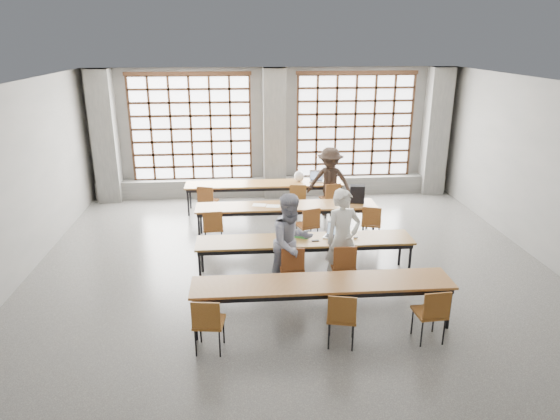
% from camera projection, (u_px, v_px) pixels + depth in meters
% --- Properties ---
extents(floor, '(11.00, 11.00, 0.00)m').
position_uv_depth(floor, '(295.00, 281.00, 9.20)').
color(floor, '#4C4C49').
rests_on(floor, ground).
extents(ceiling, '(11.00, 11.00, 0.00)m').
position_uv_depth(ceiling, '(297.00, 87.00, 8.04)').
color(ceiling, silver).
rests_on(ceiling, floor).
extents(wall_back, '(10.00, 0.00, 10.00)m').
position_uv_depth(wall_back, '(274.00, 133.00, 13.79)').
color(wall_back, slate).
rests_on(wall_back, floor).
extents(column_left, '(0.60, 0.55, 3.50)m').
position_uv_depth(column_left, '(105.00, 137.00, 13.19)').
color(column_left, '#575755').
rests_on(column_left, floor).
extents(column_mid, '(0.60, 0.55, 3.50)m').
position_uv_depth(column_mid, '(274.00, 134.00, 13.53)').
color(column_mid, '#575755').
rests_on(column_mid, floor).
extents(column_right, '(0.60, 0.55, 3.50)m').
position_uv_depth(column_right, '(436.00, 132.00, 13.87)').
color(column_right, '#575755').
rests_on(column_right, floor).
extents(window_left, '(3.32, 0.12, 3.00)m').
position_uv_depth(window_left, '(191.00, 129.00, 13.50)').
color(window_left, white).
rests_on(window_left, wall_back).
extents(window_right, '(3.32, 0.12, 3.00)m').
position_uv_depth(window_right, '(355.00, 126.00, 13.84)').
color(window_right, white).
rests_on(window_right, wall_back).
extents(sill_ledge, '(9.80, 0.35, 0.50)m').
position_uv_depth(sill_ledge, '(274.00, 186.00, 14.10)').
color(sill_ledge, '#575755').
rests_on(sill_ledge, floor).
extents(desk_row_a, '(4.00, 0.70, 0.73)m').
position_uv_depth(desk_row_a, '(264.00, 185.00, 12.74)').
color(desk_row_a, brown).
rests_on(desk_row_a, floor).
extents(desk_row_b, '(4.00, 0.70, 0.73)m').
position_uv_depth(desk_row_b, '(286.00, 208.00, 11.08)').
color(desk_row_b, brown).
rests_on(desk_row_b, floor).
extents(desk_row_c, '(4.00, 0.70, 0.73)m').
position_uv_depth(desk_row_c, '(305.00, 243.00, 9.22)').
color(desk_row_c, brown).
rests_on(desk_row_c, floor).
extents(desk_row_d, '(4.00, 0.70, 0.73)m').
position_uv_depth(desk_row_d, '(322.00, 286.00, 7.62)').
color(desk_row_d, brown).
rests_on(desk_row_d, floor).
extents(chair_back_left, '(0.52, 0.52, 0.88)m').
position_uv_depth(chair_back_left, '(207.00, 199.00, 12.09)').
color(chair_back_left, brown).
rests_on(chair_back_left, floor).
extents(chair_back_mid, '(0.46, 0.46, 0.88)m').
position_uv_depth(chair_back_mid, '(298.00, 197.00, 12.25)').
color(chair_back_mid, brown).
rests_on(chair_back_mid, floor).
extents(chair_back_right, '(0.50, 0.50, 0.88)m').
position_uv_depth(chair_back_right, '(331.00, 196.00, 12.32)').
color(chair_back_right, brown).
rests_on(chair_back_right, floor).
extents(chair_mid_left, '(0.44, 0.45, 0.88)m').
position_uv_depth(chair_mid_left, '(213.00, 225.00, 10.41)').
color(chair_mid_left, brown).
rests_on(chair_mid_left, floor).
extents(chair_mid_centre, '(0.52, 0.53, 0.88)m').
position_uv_depth(chair_mid_centre, '(309.00, 223.00, 10.57)').
color(chair_mid_centre, brown).
rests_on(chair_mid_centre, floor).
extents(chair_mid_right, '(0.53, 0.53, 0.88)m').
position_uv_depth(chair_mid_right, '(371.00, 221.00, 10.67)').
color(chair_mid_right, maroon).
rests_on(chair_mid_right, floor).
extents(chair_front_left, '(0.42, 0.43, 0.88)m').
position_uv_depth(chair_front_left, '(292.00, 264.00, 8.64)').
color(chair_front_left, brown).
rests_on(chair_front_left, floor).
extents(chair_front_right, '(0.42, 0.43, 0.88)m').
position_uv_depth(chair_front_right, '(343.00, 262.00, 8.71)').
color(chair_front_right, brown).
rests_on(chair_front_right, floor).
extents(chair_near_left, '(0.47, 0.48, 0.88)m').
position_uv_depth(chair_near_left, '(208.00, 320.00, 6.94)').
color(chair_near_left, brown).
rests_on(chair_near_left, floor).
extents(chair_near_mid, '(0.50, 0.50, 0.88)m').
position_uv_depth(chair_near_mid, '(342.00, 314.00, 7.09)').
color(chair_near_mid, brown).
rests_on(chair_near_mid, floor).
extents(chair_near_right, '(0.45, 0.45, 0.88)m').
position_uv_depth(chair_near_right, '(432.00, 310.00, 7.19)').
color(chair_near_right, brown).
rests_on(chair_near_right, floor).
extents(student_male, '(0.76, 0.61, 1.82)m').
position_uv_depth(student_male, '(343.00, 240.00, 8.71)').
color(student_male, silver).
rests_on(student_male, floor).
extents(student_female, '(1.07, 0.99, 1.77)m').
position_uv_depth(student_female, '(291.00, 243.00, 8.65)').
color(student_female, '#171C45').
rests_on(student_female, floor).
extents(student_back, '(1.26, 0.97, 1.73)m').
position_uv_depth(student_back, '(330.00, 182.00, 12.33)').
color(student_back, black).
rests_on(student_back, floor).
extents(laptop_front, '(0.46, 0.44, 0.26)m').
position_uv_depth(laptop_front, '(335.00, 233.00, 9.32)').
color(laptop_front, silver).
rests_on(laptop_front, desk_row_c).
extents(laptop_back, '(0.41, 0.36, 0.26)m').
position_uv_depth(laptop_back, '(316.00, 178.00, 12.91)').
color(laptop_back, '#B9B9BE').
rests_on(laptop_back, desk_row_a).
extents(mouse, '(0.11, 0.09, 0.04)m').
position_uv_depth(mouse, '(356.00, 237.00, 9.24)').
color(mouse, silver).
rests_on(mouse, desk_row_c).
extents(green_box, '(0.27, 0.18, 0.09)m').
position_uv_depth(green_box, '(302.00, 235.00, 9.25)').
color(green_box, green).
rests_on(green_box, desk_row_c).
extents(phone, '(0.13, 0.07, 0.01)m').
position_uv_depth(phone, '(315.00, 241.00, 9.11)').
color(phone, black).
rests_on(phone, desk_row_c).
extents(paper_sheet_a, '(0.33, 0.26, 0.00)m').
position_uv_depth(paper_sheet_a, '(259.00, 205.00, 11.06)').
color(paper_sheet_a, white).
rests_on(paper_sheet_a, desk_row_b).
extents(paper_sheet_b, '(0.33, 0.25, 0.00)m').
position_uv_depth(paper_sheet_b, '(273.00, 206.00, 10.99)').
color(paper_sheet_b, white).
rests_on(paper_sheet_b, desk_row_b).
extents(paper_sheet_c, '(0.33, 0.26, 0.00)m').
position_uv_depth(paper_sheet_c, '(291.00, 205.00, 11.07)').
color(paper_sheet_c, white).
rests_on(paper_sheet_c, desk_row_b).
extents(backpack, '(0.35, 0.25, 0.40)m').
position_uv_depth(backpack, '(357.00, 194.00, 11.16)').
color(backpack, black).
rests_on(backpack, desk_row_b).
extents(plastic_bag, '(0.29, 0.25, 0.29)m').
position_uv_depth(plastic_bag, '(299.00, 176.00, 12.79)').
color(plastic_bag, white).
rests_on(plastic_bag, desk_row_a).
extents(red_pouch, '(0.21, 0.12, 0.06)m').
position_uv_depth(red_pouch, '(209.00, 319.00, 7.03)').
color(red_pouch, '#A11319').
rests_on(red_pouch, chair_near_left).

